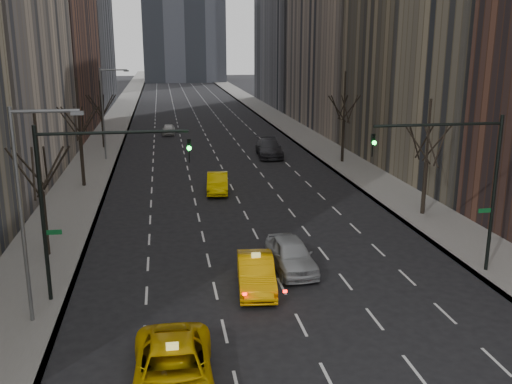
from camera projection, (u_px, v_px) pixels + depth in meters
name	position (u px, v px, depth m)	size (l,w,h in m)	color
sidewalk_left	(114.00, 125.00, 81.24)	(4.50, 320.00, 0.15)	slate
sidewalk_right	(282.00, 122.00, 85.09)	(4.50, 320.00, 0.15)	slate
tree_lw_b	(42.00, 192.00, 30.73)	(3.36, 3.50, 7.82)	black
tree_lw_c	(80.00, 139.00, 45.91)	(3.36, 3.50, 8.74)	black
tree_lw_d	(102.00, 117.00, 63.21)	(3.36, 3.50, 7.36)	black
tree_rw_b	(426.00, 162.00, 38.32)	(3.36, 3.50, 7.82)	black
tree_rw_c	(344.00, 122.00, 55.42)	(3.36, 3.50, 8.74)	black
traffic_mast_left	(80.00, 185.00, 25.00)	(6.69, 0.39, 8.00)	black
traffic_mast_right	(465.00, 170.00, 27.87)	(6.69, 0.39, 8.00)	black
streetlight_near	(28.00, 195.00, 22.79)	(2.83, 0.22, 9.00)	slate
streetlight_far	(106.00, 104.00, 56.19)	(2.83, 0.22, 9.00)	slate
taxi_suv	(173.00, 371.00, 19.14)	(2.75, 5.97, 1.66)	#DBAB04
taxi_sedan	(256.00, 273.00, 27.38)	(1.70, 4.87, 1.61)	#F2A505
silver_sedan_ahead	(291.00, 254.00, 29.69)	(1.99, 4.94, 1.68)	#9B9EA3
far_taxi	(218.00, 183.00, 45.12)	(1.62, 4.64, 1.53)	yellow
far_suv_grey	(269.00, 148.00, 59.28)	(2.49, 6.12, 1.78)	#303035
far_car_white	(169.00, 129.00, 73.66)	(1.57, 3.91, 1.33)	white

